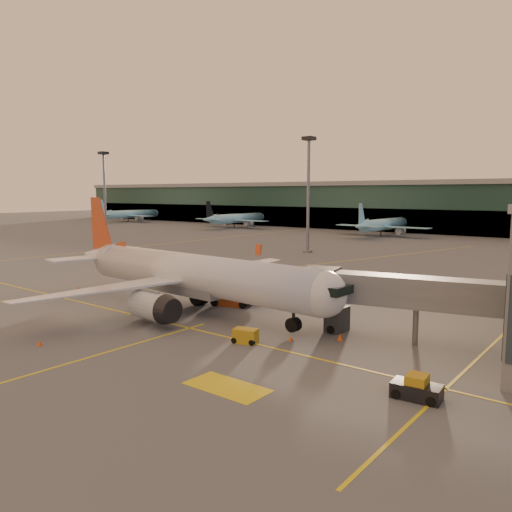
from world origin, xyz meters
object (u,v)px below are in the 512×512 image
Objects in this scene: main_airplane at (187,274)px; pushback_tug at (417,389)px; gpu_cart at (245,336)px; catering_truck at (231,284)px.

main_airplane is 31.04m from pushback_tug.
main_airplane is 14.77m from gpu_cart.
catering_truck is (2.17, 5.10, -1.54)m from main_airplane.
main_airplane is at bearing 159.41° from pushback_tug.
gpu_cart is at bearing -19.98° from main_airplane.
main_airplane is 17.18× the size of gpu_cart.
main_airplane is at bearing -129.98° from catering_truck.
main_airplane is 5.75m from catering_truck.
catering_truck is at bearing 69.75° from main_airplane.
pushback_tug is at bearing -42.41° from catering_truck.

